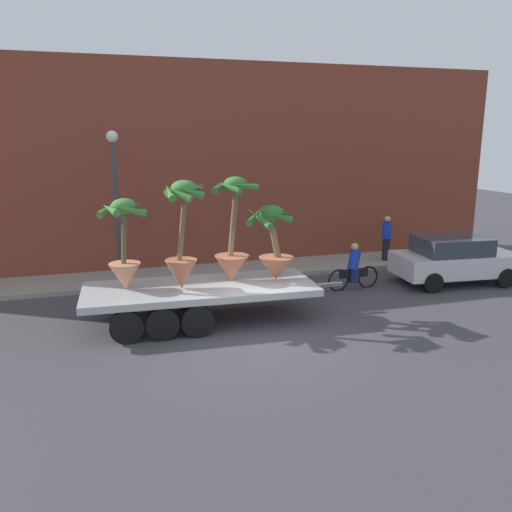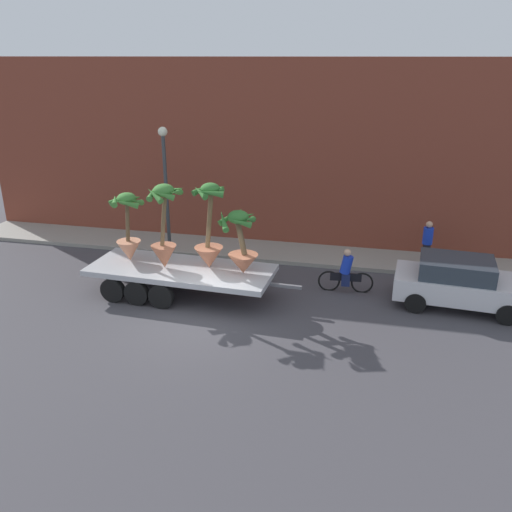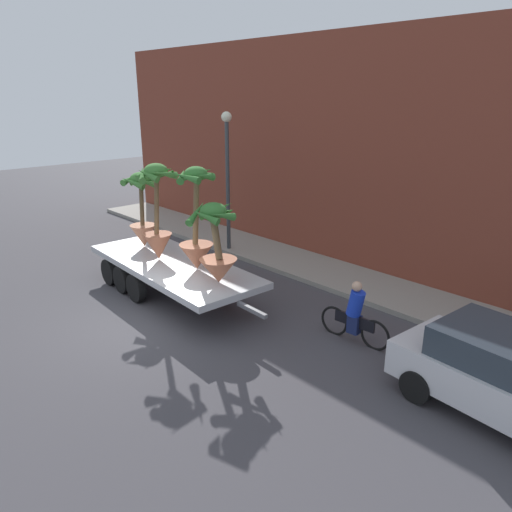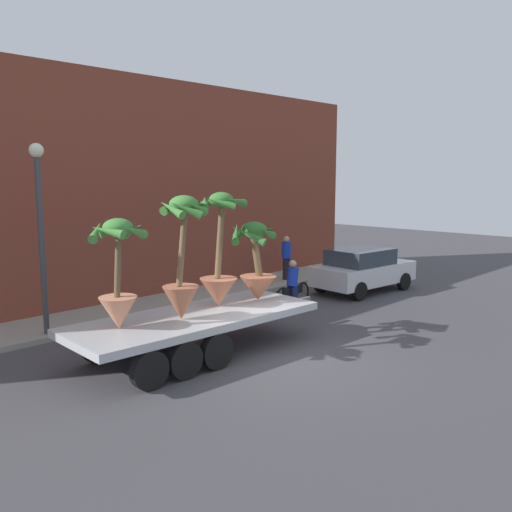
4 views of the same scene
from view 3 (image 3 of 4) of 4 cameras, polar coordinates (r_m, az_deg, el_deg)
ground_plane at (r=12.69m, az=-12.78°, el=-7.82°), size 60.00×60.00×0.00m
sidewalk at (r=16.28m, az=5.87°, el=-1.10°), size 24.00×2.20×0.15m
building_facade at (r=16.76m, az=10.21°, el=12.05°), size 24.00×1.20×7.41m
flatbed_trailer at (r=14.26m, az=-10.34°, el=-1.28°), size 7.08×2.57×0.98m
potted_palm_rear at (r=13.92m, az=-11.56°, el=4.52°), size 1.20×1.27×2.78m
potted_palm_middle at (r=15.33m, az=-13.27°, el=4.93°), size 1.25×1.29×2.34m
potted_palm_front at (r=13.01m, az=-7.07°, el=2.97°), size 1.19×1.24×2.82m
potted_palm_extra at (r=12.12m, az=-4.68°, el=0.87°), size 1.34×1.38×2.05m
cyclist at (r=11.53m, az=11.60°, el=-6.86°), size 1.84×0.37×1.54m
parked_car at (r=9.85m, az=27.72°, el=-12.47°), size 4.15×2.17×1.58m
street_lamp at (r=17.09m, az=-3.40°, el=10.82°), size 0.36×0.36×4.83m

